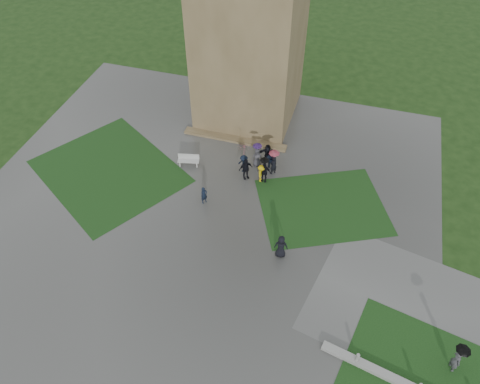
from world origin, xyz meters
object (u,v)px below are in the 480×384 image
(pedestrian_mid, at_px, (204,195))
(pedestrian_path, at_px, (459,357))
(tower, at_px, (250,17))
(pedestrian_near, at_px, (281,246))
(bench, at_px, (189,160))

(pedestrian_mid, xyz_separation_m, pedestrian_path, (17.42, -8.09, 0.64))
(pedestrian_mid, bearing_deg, tower, 35.83)
(pedestrian_mid, xyz_separation_m, pedestrian_near, (6.54, -3.18, 0.19))
(bench, xyz_separation_m, pedestrian_mid, (2.61, -3.58, 0.23))
(tower, bearing_deg, pedestrian_path, -49.20)
(bench, bearing_deg, pedestrian_mid, -66.77)
(tower, bearing_deg, pedestrian_near, -66.89)
(bench, height_order, pedestrian_near, pedestrian_near)
(pedestrian_near, bearing_deg, pedestrian_mid, -34.61)
(tower, distance_m, bench, 12.27)
(bench, bearing_deg, pedestrian_path, -43.09)
(pedestrian_mid, relative_size, pedestrian_path, 0.64)
(bench, height_order, pedestrian_mid, pedestrian_mid)
(pedestrian_path, bearing_deg, tower, 130.80)
(tower, xyz_separation_m, pedestrian_path, (17.38, -20.14, -7.60))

